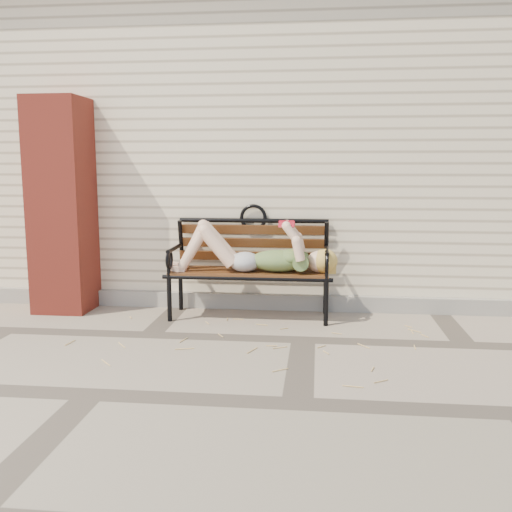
# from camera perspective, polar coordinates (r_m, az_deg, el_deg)

# --- Properties ---
(ground) EXTENTS (80.00, 80.00, 0.00)m
(ground) POSITION_cam_1_polar(r_m,az_deg,el_deg) (4.60, 4.75, -8.36)
(ground) COLOR gray
(ground) RESTS_ON ground
(house_wall) EXTENTS (8.00, 4.00, 3.00)m
(house_wall) POSITION_cam_1_polar(r_m,az_deg,el_deg) (7.40, 5.55, 9.89)
(house_wall) COLOR beige
(house_wall) RESTS_ON ground
(house_roof) EXTENTS (8.30, 4.30, 0.30)m
(house_roof) POSITION_cam_1_polar(r_m,az_deg,el_deg) (7.61, 5.74, 22.40)
(house_roof) COLOR #483B33
(house_roof) RESTS_ON house_wall
(foundation_strip) EXTENTS (8.00, 0.10, 0.15)m
(foundation_strip) POSITION_cam_1_polar(r_m,az_deg,el_deg) (5.52, 5.04, -4.65)
(foundation_strip) COLOR gray
(foundation_strip) RESTS_ON ground
(brick_pillar) EXTENTS (0.50, 0.50, 2.00)m
(brick_pillar) POSITION_cam_1_polar(r_m,az_deg,el_deg) (5.69, -18.81, 4.76)
(brick_pillar) COLOR #A43225
(brick_pillar) RESTS_ON ground
(garden_bench) EXTENTS (1.57, 0.63, 1.02)m
(garden_bench) POSITION_cam_1_polar(r_m,az_deg,el_deg) (5.23, -0.54, 0.18)
(garden_bench) COLOR black
(garden_bench) RESTS_ON ground
(reading_woman) EXTENTS (1.48, 0.34, 0.47)m
(reading_woman) POSITION_cam_1_polar(r_m,az_deg,el_deg) (5.11, -0.56, 0.35)
(reading_woman) COLOR #0A3A4A
(reading_woman) RESTS_ON ground
(straw_scatter) EXTENTS (2.97, 1.52, 0.01)m
(straw_scatter) POSITION_cam_1_polar(r_m,az_deg,el_deg) (4.27, 0.49, -9.60)
(straw_scatter) COLOR tan
(straw_scatter) RESTS_ON ground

